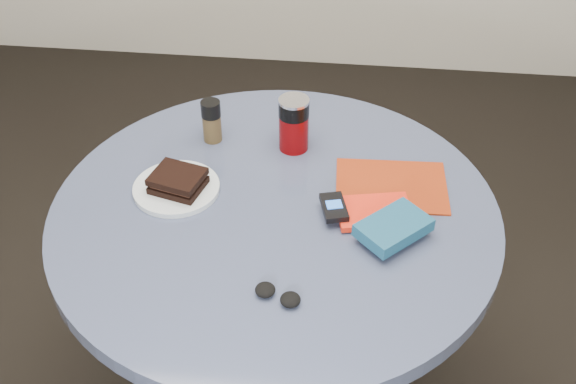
# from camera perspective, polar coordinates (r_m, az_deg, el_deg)

# --- Properties ---
(table) EXTENTS (1.00, 1.00, 0.75)m
(table) POSITION_cam_1_polar(r_m,az_deg,el_deg) (1.71, -1.00, -5.44)
(table) COLOR black
(table) RESTS_ON ground
(plate) EXTENTS (0.23, 0.23, 0.01)m
(plate) POSITION_cam_1_polar(r_m,az_deg,el_deg) (1.67, -8.81, 0.30)
(plate) COLOR silver
(plate) RESTS_ON table
(sandwich) EXTENTS (0.13, 0.12, 0.04)m
(sandwich) POSITION_cam_1_polar(r_m,az_deg,el_deg) (1.64, -8.70, 0.88)
(sandwich) COLOR black
(sandwich) RESTS_ON plate
(soda_can) EXTENTS (0.08, 0.08, 0.14)m
(soda_can) POSITION_cam_1_polar(r_m,az_deg,el_deg) (1.74, 0.46, 5.40)
(soda_can) COLOR #6C0507
(soda_can) RESTS_ON table
(pepper_grinder) EXTENTS (0.06, 0.06, 0.11)m
(pepper_grinder) POSITION_cam_1_polar(r_m,az_deg,el_deg) (1.79, -6.06, 5.62)
(pepper_grinder) COLOR #45361D
(pepper_grinder) RESTS_ON table
(magazine) EXTENTS (0.26, 0.20, 0.00)m
(magazine) POSITION_cam_1_polar(r_m,az_deg,el_deg) (1.68, 8.17, 0.49)
(magazine) COLOR maroon
(magazine) RESTS_ON table
(red_book) EXTENTS (0.18, 0.14, 0.01)m
(red_book) POSITION_cam_1_polar(r_m,az_deg,el_deg) (1.59, 6.84, -1.55)
(red_book) COLOR red
(red_book) RESTS_ON magazine
(novel) EXTENTS (0.17, 0.17, 0.03)m
(novel) POSITION_cam_1_polar(r_m,az_deg,el_deg) (1.52, 8.34, -2.79)
(novel) COLOR navy
(novel) RESTS_ON red_book
(mp3_player) EXTENTS (0.07, 0.10, 0.02)m
(mp3_player) POSITION_cam_1_polar(r_m,az_deg,el_deg) (1.57, 3.65, -1.20)
(mp3_player) COLOR black
(mp3_player) RESTS_ON red_book
(headphones) EXTENTS (0.10, 0.07, 0.02)m
(headphones) POSITION_cam_1_polar(r_m,az_deg,el_deg) (1.40, -0.82, -8.12)
(headphones) COLOR black
(headphones) RESTS_ON table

